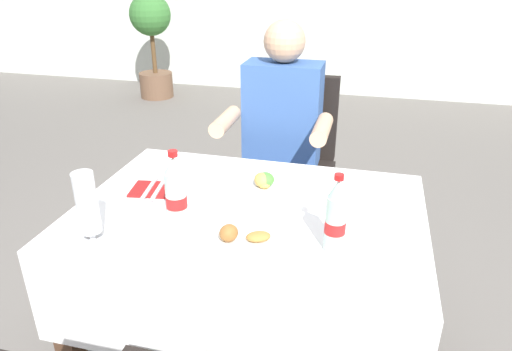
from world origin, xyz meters
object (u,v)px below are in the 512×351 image
at_px(seated_diner_far, 280,140).
at_px(beer_glass_left, 87,207).
at_px(napkin_cutlery_set, 155,189).
at_px(main_dining_table, 249,249).
at_px(cola_bottle_secondary, 336,218).
at_px(potted_plant_corner, 152,37).
at_px(chair_far_diner_seat, 290,162).
at_px(plate_far_diner, 269,185).
at_px(plate_near_camera, 247,238).
at_px(cola_bottle_primary, 176,193).

height_order(seated_diner_far, beer_glass_left, seated_diner_far).
relative_size(beer_glass_left, napkin_cutlery_set, 1.17).
distance_m(main_dining_table, napkin_cutlery_set, 0.41).
distance_m(cola_bottle_secondary, potted_plant_corner, 4.52).
bearing_deg(potted_plant_corner, beer_glass_left, -66.54).
distance_m(chair_far_diner_seat, plate_far_diner, 0.69).
relative_size(plate_near_camera, plate_far_diner, 1.05).
height_order(main_dining_table, potted_plant_corner, potted_plant_corner).
height_order(cola_bottle_secondary, potted_plant_corner, potted_plant_corner).
distance_m(plate_near_camera, plate_far_diner, 0.36).
bearing_deg(plate_far_diner, cola_bottle_primary, -127.28).
distance_m(main_dining_table, cola_bottle_primary, 0.37).
distance_m(main_dining_table, plate_far_diner, 0.24).
bearing_deg(potted_plant_corner, seated_diner_far, -54.58).
bearing_deg(beer_glass_left, napkin_cutlery_set, 84.90).
height_order(seated_diner_far, cola_bottle_secondary, seated_diner_far).
bearing_deg(chair_far_diner_seat, beer_glass_left, -109.81).
bearing_deg(plate_far_diner, beer_glass_left, -133.40).
bearing_deg(cola_bottle_secondary, cola_bottle_primary, 177.11).
distance_m(plate_far_diner, potted_plant_corner, 4.10).
bearing_deg(napkin_cutlery_set, chair_far_diner_seat, 64.01).
bearing_deg(chair_far_diner_seat, cola_bottle_secondary, -72.79).
distance_m(cola_bottle_primary, napkin_cutlery_set, 0.29).
height_order(seated_diner_far, plate_near_camera, seated_diner_far).
relative_size(chair_far_diner_seat, cola_bottle_secondary, 3.96).
distance_m(main_dining_table, potted_plant_corner, 4.21).
bearing_deg(cola_bottle_primary, plate_near_camera, -12.28).
xyz_separation_m(chair_far_diner_seat, plate_near_camera, (0.05, -1.02, 0.18)).
relative_size(main_dining_table, plate_near_camera, 4.91).
bearing_deg(seated_diner_far, potted_plant_corner, 125.42).
distance_m(main_dining_table, plate_near_camera, 0.28).
height_order(chair_far_diner_seat, cola_bottle_primary, cola_bottle_primary).
xyz_separation_m(seated_diner_far, plate_near_camera, (0.09, -0.91, 0.02)).
bearing_deg(cola_bottle_secondary, main_dining_table, 149.99).
bearing_deg(cola_bottle_primary, plate_far_diner, 52.72).
height_order(plate_far_diner, cola_bottle_primary, cola_bottle_primary).
bearing_deg(napkin_cutlery_set, cola_bottle_primary, -48.09).
distance_m(plate_near_camera, napkin_cutlery_set, 0.49).
distance_m(plate_far_diner, cola_bottle_secondary, 0.44).
distance_m(main_dining_table, cola_bottle_secondary, 0.45).
height_order(cola_bottle_primary, cola_bottle_secondary, cola_bottle_primary).
relative_size(seated_diner_far, napkin_cutlery_set, 6.45).
height_order(main_dining_table, cola_bottle_secondary, cola_bottle_secondary).
bearing_deg(plate_near_camera, chair_far_diner_seat, 92.76).
height_order(chair_far_diner_seat, napkin_cutlery_set, chair_far_diner_seat).
bearing_deg(chair_far_diner_seat, potted_plant_corner, 126.93).
bearing_deg(plate_near_camera, beer_glass_left, -166.53).
distance_m(plate_far_diner, cola_bottle_primary, 0.39).
height_order(main_dining_table, plate_near_camera, plate_near_camera).
height_order(plate_far_diner, cola_bottle_secondary, cola_bottle_secondary).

